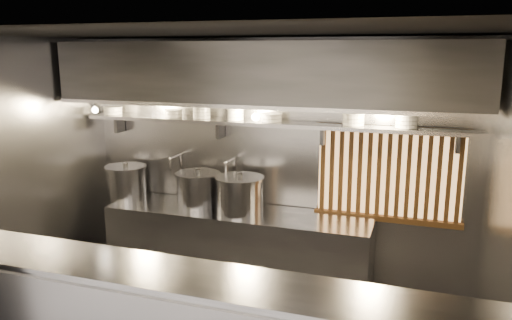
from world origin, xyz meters
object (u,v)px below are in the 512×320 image
Objects in this scene: pendant_bulb at (256,117)px; stock_pot_right at (198,189)px; heat_lamp at (94,105)px; stock_pot_mid at (240,195)px; stock_pot_left at (126,182)px.

pendant_bulb is 1.10m from stock_pot_right.
heat_lamp is 0.48× the size of stock_pot_mid.
stock_pot_mid is at bearing 8.03° from heat_lamp.
stock_pot_left reaches higher than stock_pot_right.
stock_pot_left is (0.15, 0.33, -0.96)m from heat_lamp.
heat_lamp reaches higher than stock_pot_right.
heat_lamp is at bearing -169.00° from pendant_bulb.
heat_lamp reaches higher than pendant_bulb.
heat_lamp is 1.92m from stock_pot_mid.
pendant_bulb reaches higher than stock_pot_left.
stock_pot_mid is at bearing -141.58° from pendant_bulb.
pendant_bulb is 0.87m from stock_pot_mid.
heat_lamp reaches higher than stock_pot_left.
pendant_bulb is at bearing 38.42° from stock_pot_mid.
stock_pot_left is 1.51m from stock_pot_mid.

